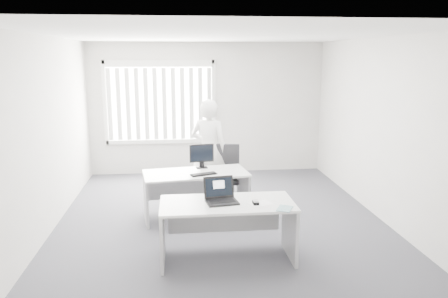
{
  "coord_description": "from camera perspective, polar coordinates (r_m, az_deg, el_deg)",
  "views": [
    {
      "loc": [
        -0.63,
        -6.34,
        2.51
      ],
      "look_at": [
        0.06,
        0.15,
        1.12
      ],
      "focal_mm": 35.0,
      "sensor_mm": 36.0,
      "label": 1
    }
  ],
  "objects": [
    {
      "name": "ground",
      "position": [
        6.85,
        -0.38,
        -9.43
      ],
      "size": [
        6.0,
        6.0,
        0.0
      ],
      "primitive_type": "plane",
      "color": "#494950",
      "rests_on": "ground"
    },
    {
      "name": "wall_back",
      "position": [
        9.43,
        -2.22,
        5.29
      ],
      "size": [
        5.0,
        0.02,
        2.8
      ],
      "primitive_type": "cube",
      "color": "silver",
      "rests_on": "ground"
    },
    {
      "name": "wall_front",
      "position": [
        3.58,
        4.41,
        -6.06
      ],
      "size": [
        5.0,
        0.02,
        2.8
      ],
      "primitive_type": "cube",
      "color": "silver",
      "rests_on": "ground"
    },
    {
      "name": "wall_left",
      "position": [
        6.71,
        -22.18,
        1.63
      ],
      "size": [
        0.02,
        6.0,
        2.8
      ],
      "primitive_type": "cube",
      "color": "silver",
      "rests_on": "ground"
    },
    {
      "name": "wall_right",
      "position": [
        7.16,
        19.95,
        2.41
      ],
      "size": [
        0.02,
        6.0,
        2.8
      ],
      "primitive_type": "cube",
      "color": "silver",
      "rests_on": "ground"
    },
    {
      "name": "ceiling",
      "position": [
        6.38,
        -0.41,
        14.66
      ],
      "size": [
        5.0,
        6.0,
        0.02
      ],
      "primitive_type": "cube",
      "color": "white",
      "rests_on": "wall_back"
    },
    {
      "name": "window",
      "position": [
        9.36,
        -8.36,
        6.05
      ],
      "size": [
        2.32,
        0.06,
        1.76
      ],
      "primitive_type": "cube",
      "color": "silver",
      "rests_on": "wall_back"
    },
    {
      "name": "blinds",
      "position": [
        9.3,
        -8.37,
        5.82
      ],
      "size": [
        2.2,
        0.1,
        1.5
      ],
      "primitive_type": null,
      "color": "silver",
      "rests_on": "wall_back"
    },
    {
      "name": "desk_near",
      "position": [
        5.47,
        0.42,
        -9.07
      ],
      "size": [
        1.64,
        0.77,
        0.75
      ],
      "rotation": [
        0.0,
        0.0,
        -0.0
      ],
      "color": "white",
      "rests_on": "ground"
    },
    {
      "name": "desk_far",
      "position": [
        6.89,
        -3.7,
        -4.7
      ],
      "size": [
        1.69,
        0.96,
        0.73
      ],
      "rotation": [
        0.0,
        0.0,
        0.13
      ],
      "color": "white",
      "rests_on": "ground"
    },
    {
      "name": "office_chair",
      "position": [
        7.54,
        0.29,
        -4.85
      ],
      "size": [
        0.68,
        0.68,
        1.03
      ],
      "rotation": [
        0.0,
        0.0,
        -0.19
      ],
      "color": "black",
      "rests_on": "ground"
    },
    {
      "name": "person",
      "position": [
        7.6,
        -1.95,
        -0.2
      ],
      "size": [
        0.78,
        0.67,
        1.8
      ],
      "primitive_type": "imported",
      "rotation": [
        0.0,
        0.0,
        2.71
      ],
      "color": "white",
      "rests_on": "ground"
    },
    {
      "name": "laptop",
      "position": [
        5.33,
        -0.26,
        -5.57
      ],
      "size": [
        0.43,
        0.39,
        0.29
      ],
      "primitive_type": null,
      "rotation": [
        0.0,
        0.0,
        0.16
      ],
      "color": "black",
      "rests_on": "desk_near"
    },
    {
      "name": "paper_sheet",
      "position": [
        5.38,
        4.77,
        -7.09
      ],
      "size": [
        0.32,
        0.27,
        0.0
      ],
      "primitive_type": "cube",
      "rotation": [
        0.0,
        0.0,
        0.38
      ],
      "color": "white",
      "rests_on": "desk_near"
    },
    {
      "name": "mouse",
      "position": [
        5.35,
        4.16,
        -6.92
      ],
      "size": [
        0.07,
        0.12,
        0.05
      ],
      "primitive_type": null,
      "rotation": [
        0.0,
        0.0,
        0.01
      ],
      "color": "#B0AFB2",
      "rests_on": "paper_sheet"
    },
    {
      "name": "booklet",
      "position": [
        5.22,
        7.93,
        -7.71
      ],
      "size": [
        0.24,
        0.27,
        0.01
      ],
      "primitive_type": "cube",
      "rotation": [
        0.0,
        0.0,
        -0.46
      ],
      "color": "silver",
      "rests_on": "desk_near"
    },
    {
      "name": "keyboard",
      "position": [
        6.68,
        -2.67,
        -3.31
      ],
      "size": [
        0.42,
        0.26,
        0.02
      ],
      "primitive_type": "cube",
      "rotation": [
        0.0,
        0.0,
        0.34
      ],
      "color": "black",
      "rests_on": "desk_far"
    },
    {
      "name": "monitor",
      "position": [
        7.05,
        -2.94,
        -0.92
      ],
      "size": [
        0.41,
        0.17,
        0.39
      ],
      "primitive_type": null,
      "rotation": [
        0.0,
        0.0,
        0.13
      ],
      "color": "black",
      "rests_on": "desk_far"
    }
  ]
}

